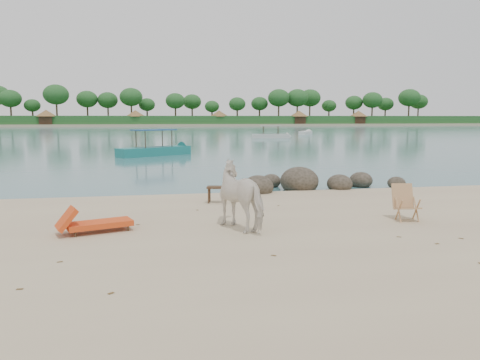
% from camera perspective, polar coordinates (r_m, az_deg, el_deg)
% --- Properties ---
extents(water, '(400.00, 400.00, 0.00)m').
position_cam_1_polar(water, '(99.67, -9.16, 6.04)').
color(water, '#36696D').
rests_on(water, ground).
extents(far_shore, '(420.00, 90.00, 1.40)m').
position_cam_1_polar(far_shore, '(179.65, -9.80, 6.69)').
color(far_shore, tan).
rests_on(far_shore, ground).
extents(far_scenery, '(420.00, 18.00, 9.50)m').
position_cam_1_polar(far_scenery, '(146.33, -9.63, 7.74)').
color(far_scenery, '#1E4C1E').
rests_on(far_scenery, ground).
extents(boulders, '(6.25, 2.76, 1.05)m').
position_cam_1_polar(boulders, '(17.28, 8.14, -0.39)').
color(boulders, '#322C21').
rests_on(boulders, ground).
extents(cow, '(1.56, 2.02, 1.55)m').
position_cam_1_polar(cow, '(10.81, 0.50, -1.98)').
color(cow, white).
rests_on(cow, ground).
extents(side_table, '(0.69, 0.53, 0.49)m').
position_cam_1_polar(side_table, '(14.09, -2.78, -1.92)').
color(side_table, '#372416').
rests_on(side_table, ground).
extents(lounge_chair, '(1.86, 1.14, 0.53)m').
position_cam_1_polar(lounge_chair, '(11.00, -16.74, -4.87)').
color(lounge_chair, '#ED4C1B').
rests_on(lounge_chair, ground).
extents(deck_chair, '(0.66, 0.71, 0.90)m').
position_cam_1_polar(deck_chair, '(12.34, 19.77, -2.78)').
color(deck_chair, tan).
rests_on(deck_chair, ground).
extents(boat_near, '(5.81, 4.45, 2.95)m').
position_cam_1_polar(boat_near, '(33.06, -10.45, 5.58)').
color(boat_near, '#1A716E').
rests_on(boat_near, water).
extents(boat_mid, '(5.47, 2.00, 2.61)m').
position_cam_1_polar(boat_mid, '(60.35, 3.77, 6.40)').
color(boat_mid, beige).
rests_on(boat_mid, water).
extents(boat_far, '(3.73, 4.94, 0.60)m').
position_cam_1_polar(boat_far, '(74.85, 8.00, 5.80)').
color(boat_far, silver).
rests_on(boat_far, water).
extents(dead_leaves, '(8.53, 6.32, 0.00)m').
position_cam_1_polar(dead_leaves, '(9.77, 3.28, -7.67)').
color(dead_leaves, brown).
rests_on(dead_leaves, ground).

